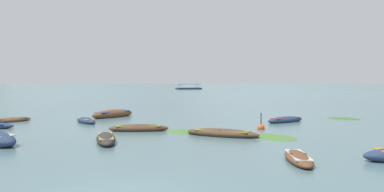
{
  "coord_description": "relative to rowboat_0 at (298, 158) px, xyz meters",
  "views": [
    {
      "loc": [
        1.99,
        -9.51,
        3.02
      ],
      "look_at": [
        1.06,
        48.92,
        0.86
      ],
      "focal_mm": 34.43,
      "sensor_mm": 36.0,
      "label": 1
    }
  ],
  "objects": [
    {
      "name": "mountain_2",
      "position": [
        418.48,
        1657.67,
        206.66
      ],
      "size": [
        1229.9,
        1229.9,
        413.59
      ],
      "primitive_type": "cone",
      "color": "slate",
      "rests_on": "ground"
    },
    {
      "name": "rowboat_2",
      "position": [
        -7.54,
        8.76,
        0.03
      ],
      "size": [
        3.8,
        1.46,
        0.52
      ],
      "color": "#4C3323",
      "rests_on": "ground"
    },
    {
      "name": "rowboat_6",
      "position": [
        2.83,
        14.0,
        0.04
      ],
      "size": [
        3.57,
        3.02,
        0.54
      ],
      "color": "navy",
      "rests_on": "ground"
    },
    {
      "name": "ferry_0",
      "position": [
        -7.83,
        145.36,
        0.32
      ],
      "size": [
        11.52,
        7.41,
        2.54
      ],
      "color": "navy",
      "rests_on": "ground"
    },
    {
      "name": "ground_plane",
      "position": [
        -5.84,
        1495.49,
        -0.13
      ],
      "size": [
        6000.0,
        6000.0,
        0.0
      ],
      "primitive_type": "plane",
      "color": "slate"
    },
    {
      "name": "weed_patch_0",
      "position": [
        8.32,
        16.63,
        -0.13
      ],
      "size": [
        3.52,
        3.53,
        0.14
      ],
      "primitive_type": "ellipsoid",
      "rotation": [
        0.0,
        0.0,
        2.32
      ],
      "color": "#38662D",
      "rests_on": "ground"
    },
    {
      "name": "rowboat_9",
      "position": [
        -2.48,
        6.59,
        0.03
      ],
      "size": [
        4.36,
        2.74,
        0.53
      ],
      "color": "#4C3323",
      "rests_on": "ground"
    },
    {
      "name": "rowboat_8",
      "position": [
        -11.29,
        17.91,
        0.12
      ],
      "size": [
        3.68,
        4.53,
        0.82
      ],
      "color": "brown",
      "rests_on": "ground"
    },
    {
      "name": "mountain_1",
      "position": [
        -461.38,
        1900.45,
        216.94
      ],
      "size": [
        1324.76,
        1324.76,
        434.14
      ],
      "primitive_type": "cone",
      "color": "slate",
      "rests_on": "ground"
    },
    {
      "name": "weed_patch_1",
      "position": [
        -4.61,
        8.43,
        -0.13
      ],
      "size": [
        3.37,
        3.37,
        0.14
      ],
      "primitive_type": "ellipsoid",
      "rotation": [
        0.0,
        0.0,
        0.82
      ],
      "color": "#477033",
      "rests_on": "ground"
    },
    {
      "name": "weed_patch_2",
      "position": [
        0.33,
        6.13,
        -0.13
      ],
      "size": [
        3.16,
        3.58,
        0.14
      ],
      "primitive_type": "ellipsoid",
      "rotation": [
        0.0,
        0.0,
        2.01
      ],
      "color": "#477033",
      "rests_on": "ground"
    },
    {
      "name": "rowboat_3",
      "position": [
        -12.23,
        13.28,
        0.03
      ],
      "size": [
        2.52,
        2.97,
        0.51
      ],
      "color": "navy",
      "rests_on": "ground"
    },
    {
      "name": "rowboat_0",
      "position": [
        0.0,
        0.0,
        0.0
      ],
      "size": [
        1.03,
        3.13,
        0.41
      ],
      "color": "brown",
      "rests_on": "ground"
    },
    {
      "name": "rowboat_4",
      "position": [
        -18.22,
        13.85,
        0.01
      ],
      "size": [
        2.7,
        3.23,
        0.44
      ],
      "color": "brown",
      "rests_on": "ground"
    },
    {
      "name": "rowboat_1",
      "position": [
        -8.53,
        4.51,
        0.03
      ],
      "size": [
        1.97,
        3.99,
        0.51
      ],
      "color": "#2D2826",
      "rests_on": "ground"
    },
    {
      "name": "mooring_buoy",
      "position": [
        0.23,
        9.63,
        -0.02
      ],
      "size": [
        0.48,
        0.48,
        1.22
      ],
      "color": "#DB4C1E",
      "rests_on": "ground"
    }
  ]
}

